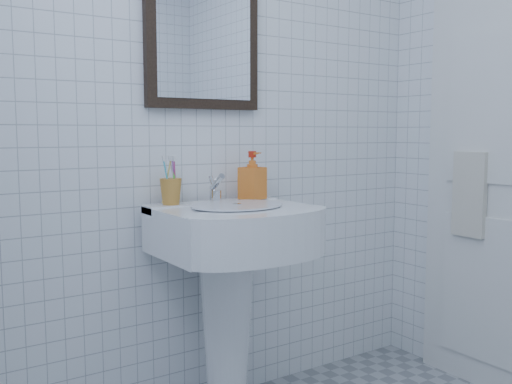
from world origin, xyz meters
TOP-DOWN VIEW (x-y plane):
  - wall_back at (0.00, 1.20)m, footprint 2.20×0.02m
  - washbasin at (-0.04, 0.99)m, footprint 0.57×0.42m
  - faucet at (-0.04, 1.09)m, footprint 0.05×0.10m
  - toothbrush_cup at (-0.23, 1.11)m, footprint 0.11×0.11m
  - soap_dispenser at (0.13, 1.09)m, footprint 0.11×0.11m
  - wall_mirror at (-0.04, 1.18)m, footprint 0.50×0.04m
  - bathroom_door at (1.08, 0.55)m, footprint 0.04×0.80m
  - towel_ring at (1.06, 0.71)m, footprint 0.01×0.18m
  - hand_towel at (1.04, 0.71)m, footprint 0.03×0.16m

SIDE VIEW (x-z plane):
  - washbasin at x=-0.04m, z-range 0.15..1.03m
  - hand_towel at x=1.04m, z-range 0.68..1.06m
  - faucet at x=-0.04m, z-range 0.86..0.97m
  - toothbrush_cup at x=-0.23m, z-range 0.87..0.97m
  - soap_dispenser at x=0.13m, z-range 0.87..1.07m
  - bathroom_door at x=1.08m, z-range 0.00..2.00m
  - towel_ring at x=1.06m, z-range 0.96..1.14m
  - wall_back at x=0.00m, z-range 0.00..2.50m
  - wall_mirror at x=-0.04m, z-range 1.24..1.86m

